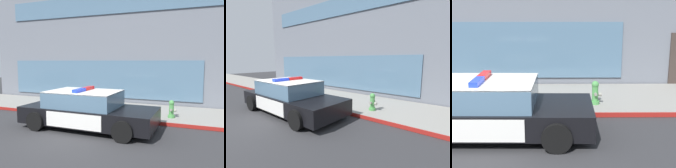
# 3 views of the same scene
# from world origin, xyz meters

# --- Properties ---
(ground) EXTENTS (48.00, 48.00, 0.00)m
(ground) POSITION_xyz_m (0.00, 0.00, 0.00)
(ground) COLOR #303033
(sidewalk) EXTENTS (48.00, 3.37, 0.15)m
(sidewalk) POSITION_xyz_m (0.00, 3.91, 0.07)
(sidewalk) COLOR gray
(sidewalk) RESTS_ON ground
(curb_red_paint) EXTENTS (28.80, 0.04, 0.14)m
(curb_red_paint) POSITION_xyz_m (0.00, 2.22, 0.08)
(curb_red_paint) COLOR maroon
(curb_red_paint) RESTS_ON ground
(storefront_building) EXTENTS (19.40, 9.66, 7.81)m
(storefront_building) POSITION_xyz_m (0.61, 10.43, 3.91)
(storefront_building) COLOR slate
(storefront_building) RESTS_ON ground
(police_cruiser) EXTENTS (4.97, 2.22, 1.49)m
(police_cruiser) POSITION_xyz_m (0.03, 0.99, 0.68)
(police_cruiser) COLOR black
(police_cruiser) RESTS_ON ground
(fire_hydrant) EXTENTS (0.34, 0.39, 0.73)m
(fire_hydrant) POSITION_xyz_m (2.85, 3.03, 0.50)
(fire_hydrant) COLOR #4C994C
(fire_hydrant) RESTS_ON sidewalk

